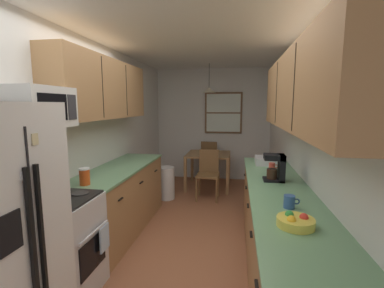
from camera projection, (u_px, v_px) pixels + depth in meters
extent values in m
plane|color=#995B3D|center=(196.00, 226.00, 3.90)|extent=(12.00, 12.00, 0.00)
cube|color=silver|center=(104.00, 136.00, 3.93)|extent=(0.10, 9.00, 2.55)
cube|color=silver|center=(299.00, 140.00, 3.50)|extent=(0.10, 9.00, 2.55)
cube|color=silver|center=(213.00, 125.00, 6.30)|extent=(4.40, 0.10, 2.55)
cube|color=white|center=(196.00, 38.00, 3.53)|extent=(4.40, 9.00, 0.08)
cube|color=black|center=(36.00, 255.00, 1.64)|extent=(0.01, 0.01, 1.57)
cube|color=black|center=(33.00, 259.00, 1.60)|extent=(0.02, 0.02, 1.12)
cube|color=black|center=(43.00, 252.00, 1.68)|extent=(0.02, 0.02, 1.12)
cube|color=black|center=(10.00, 233.00, 1.45)|extent=(0.01, 0.15, 0.22)
cube|color=beige|center=(35.00, 139.00, 1.61)|extent=(0.01, 0.05, 0.07)
cube|color=white|center=(23.00, 175.00, 1.53)|extent=(0.01, 0.04, 0.05)
cube|color=silver|center=(61.00, 248.00, 2.44)|extent=(0.62, 0.59, 0.90)
cube|color=black|center=(93.00, 254.00, 2.39)|extent=(0.01, 0.41, 0.30)
cube|color=silver|center=(95.00, 232.00, 2.35)|extent=(0.02, 0.47, 0.02)
cube|color=black|center=(57.00, 199.00, 2.37)|extent=(0.59, 0.56, 0.02)
cube|color=silver|center=(28.00, 187.00, 2.40)|extent=(0.06, 0.59, 0.20)
cylinder|color=#2D2D2D|center=(32.00, 201.00, 2.26)|extent=(0.15, 0.15, 0.01)
cylinder|color=#2D2D2D|center=(52.00, 192.00, 2.52)|extent=(0.15, 0.15, 0.01)
cylinder|color=#2D2D2D|center=(62.00, 203.00, 2.22)|extent=(0.15, 0.15, 0.01)
cylinder|color=#2D2D2D|center=(80.00, 193.00, 2.47)|extent=(0.15, 0.15, 0.01)
cube|color=white|center=(37.00, 107.00, 2.27)|extent=(0.38, 0.57, 0.35)
cube|color=black|center=(54.00, 107.00, 2.19)|extent=(0.01, 0.34, 0.22)
cube|color=#2D2D33|center=(72.00, 107.00, 2.43)|extent=(0.01, 0.11, 0.22)
cube|color=#A87A4C|center=(120.00, 200.00, 3.70)|extent=(0.60, 1.98, 0.87)
cube|color=#6B9E70|center=(119.00, 168.00, 3.64)|extent=(0.63, 2.00, 0.03)
cube|color=black|center=(121.00, 199.00, 2.97)|extent=(0.02, 0.10, 0.01)
cube|color=black|center=(141.00, 182.00, 3.61)|extent=(0.02, 0.10, 0.01)
cube|color=black|center=(156.00, 171.00, 4.25)|extent=(0.02, 0.10, 0.01)
cube|color=#A87A4C|center=(104.00, 89.00, 3.46)|extent=(0.32, 2.08, 0.75)
cube|color=#2D2319|center=(103.00, 87.00, 3.10)|extent=(0.01, 0.01, 0.69)
cube|color=#2D2319|center=(127.00, 90.00, 3.77)|extent=(0.01, 0.01, 0.69)
cube|color=#A87A4C|center=(278.00, 232.00, 2.76)|extent=(0.60, 3.14, 0.87)
cube|color=#6B9E70|center=(280.00, 190.00, 2.70)|extent=(0.63, 3.16, 0.03)
cube|color=black|center=(257.00, 285.00, 1.55)|extent=(0.02, 0.10, 0.01)
cube|color=black|center=(251.00, 234.00, 2.16)|extent=(0.02, 0.10, 0.01)
cube|color=black|center=(248.00, 206.00, 2.78)|extent=(0.02, 0.10, 0.01)
cube|color=black|center=(246.00, 187.00, 3.39)|extent=(0.02, 0.10, 0.01)
cube|color=black|center=(245.00, 175.00, 4.00)|extent=(0.02, 0.10, 0.01)
cube|color=#A87A4C|center=(302.00, 91.00, 2.49)|extent=(0.32, 2.84, 0.72)
cube|color=#2D2319|center=(294.00, 88.00, 2.06)|extent=(0.01, 0.01, 0.66)
cube|color=#2D2319|center=(276.00, 93.00, 2.97)|extent=(0.01, 0.01, 0.66)
cube|color=olive|center=(208.00, 154.00, 5.62)|extent=(0.88, 0.88, 0.03)
cube|color=olive|center=(185.00, 175.00, 5.34)|extent=(0.06, 0.06, 0.69)
cube|color=olive|center=(227.00, 177.00, 5.20)|extent=(0.06, 0.06, 0.69)
cube|color=olive|center=(192.00, 166.00, 6.14)|extent=(0.06, 0.06, 0.69)
cube|color=olive|center=(229.00, 168.00, 6.01)|extent=(0.06, 0.06, 0.69)
cube|color=brown|center=(208.00, 175.00, 4.95)|extent=(0.41, 0.41, 0.04)
cube|color=brown|center=(209.00, 161.00, 5.09)|extent=(0.37, 0.04, 0.45)
cylinder|color=brown|center=(217.00, 191.00, 4.77)|extent=(0.04, 0.04, 0.43)
cylinder|color=brown|center=(196.00, 190.00, 4.83)|extent=(0.04, 0.04, 0.43)
cylinder|color=brown|center=(218.00, 185.00, 5.12)|extent=(0.04, 0.04, 0.43)
cylinder|color=brown|center=(199.00, 184.00, 5.19)|extent=(0.04, 0.04, 0.43)
cube|color=brown|center=(210.00, 160.00, 6.36)|extent=(0.44, 0.44, 0.04)
cube|color=brown|center=(209.00, 152.00, 6.16)|extent=(0.37, 0.07, 0.45)
cylinder|color=brown|center=(204.00, 167.00, 6.62)|extent=(0.04, 0.04, 0.43)
cylinder|color=brown|center=(219.00, 168.00, 6.52)|extent=(0.04, 0.04, 0.43)
cylinder|color=brown|center=(201.00, 171.00, 6.27)|extent=(0.04, 0.04, 0.43)
cylinder|color=brown|center=(217.00, 172.00, 6.18)|extent=(0.04, 0.04, 0.43)
cylinder|color=black|center=(209.00, 75.00, 5.39)|extent=(0.01, 0.01, 0.48)
cone|color=beige|center=(209.00, 90.00, 5.43)|extent=(0.27, 0.27, 0.10)
sphere|color=white|center=(209.00, 89.00, 5.43)|extent=(0.06, 0.06, 0.06)
cube|color=brown|center=(223.00, 113.00, 6.15)|extent=(0.84, 0.04, 0.93)
cube|color=silver|center=(223.00, 113.00, 6.14)|extent=(0.76, 0.01, 0.85)
cube|color=brown|center=(223.00, 113.00, 6.14)|extent=(0.76, 0.02, 0.03)
cylinder|color=white|center=(167.00, 183.00, 4.99)|extent=(0.29, 0.29, 0.60)
cylinder|color=#D84C19|center=(85.00, 177.00, 2.81)|extent=(0.11, 0.11, 0.16)
cylinder|color=white|center=(84.00, 169.00, 2.80)|extent=(0.11, 0.11, 0.02)
cube|color=silver|center=(104.00, 238.00, 2.51)|extent=(0.02, 0.16, 0.24)
cube|color=black|center=(273.00, 180.00, 2.97)|extent=(0.22, 0.18, 0.02)
cube|color=black|center=(281.00, 168.00, 2.94)|extent=(0.06, 0.18, 0.30)
cube|color=black|center=(274.00, 157.00, 2.94)|extent=(0.22, 0.18, 0.06)
cylinder|color=#331E14|center=(272.00, 174.00, 2.97)|extent=(0.11, 0.11, 0.11)
cylinder|color=#BF3F33|center=(272.00, 167.00, 3.46)|extent=(0.08, 0.08, 0.09)
torus|color=#BF3F33|center=(276.00, 166.00, 3.45)|extent=(0.05, 0.01, 0.05)
cylinder|color=#335999|center=(289.00, 202.00, 2.18)|extent=(0.09, 0.09, 0.11)
torus|color=#335999|center=(297.00, 201.00, 2.17)|extent=(0.05, 0.01, 0.05)
cylinder|color=#E5D14C|center=(296.00, 222.00, 1.85)|extent=(0.25, 0.25, 0.06)
cylinder|color=black|center=(296.00, 220.00, 1.85)|extent=(0.21, 0.21, 0.03)
sphere|color=red|center=(304.00, 217.00, 1.85)|extent=(0.06, 0.06, 0.06)
sphere|color=green|center=(289.00, 215.00, 1.90)|extent=(0.06, 0.06, 0.06)
sphere|color=yellow|center=(291.00, 220.00, 1.81)|extent=(0.06, 0.06, 0.06)
cube|color=silver|center=(265.00, 161.00, 3.81)|extent=(0.28, 0.34, 0.10)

